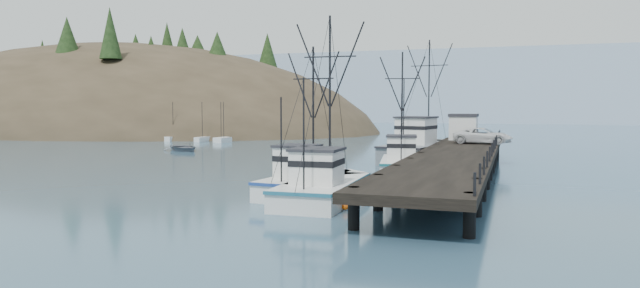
% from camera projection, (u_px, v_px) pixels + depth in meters
% --- Properties ---
extents(ground, '(400.00, 400.00, 0.00)m').
position_uv_depth(ground, '(187.00, 202.00, 33.86)').
color(ground, '#2F5068').
rests_on(ground, ground).
extents(pier, '(6.00, 44.00, 2.00)m').
position_uv_depth(pier, '(454.00, 157.00, 44.34)').
color(pier, black).
rests_on(pier, ground).
extents(headland, '(134.80, 78.00, 51.00)m').
position_uv_depth(headland, '(90.00, 149.00, 132.54)').
color(headland, '#382D1E').
rests_on(headland, ground).
extents(distant_ridge, '(360.00, 40.00, 26.00)m').
position_uv_depth(distant_ridge, '(488.00, 122.00, 191.15)').
color(distant_ridge, '#9EB2C6').
rests_on(distant_ridge, ground).
extents(distant_ridge_far, '(180.00, 25.00, 18.00)m').
position_uv_depth(distant_ridge_far, '(356.00, 120.00, 221.42)').
color(distant_ridge_far, silver).
rests_on(distant_ridge_far, ground).
extents(moored_sailboats, '(18.60, 10.41, 6.35)m').
position_uv_depth(moored_sailboats, '(196.00, 139.00, 91.68)').
color(moored_sailboats, silver).
rests_on(moored_sailboats, ground).
extents(trawler_near, '(4.06, 11.42, 11.56)m').
position_uv_depth(trawler_near, '(325.00, 187.00, 34.40)').
color(trawler_near, silver).
rests_on(trawler_near, ground).
extents(trawler_mid, '(4.19, 9.84, 9.90)m').
position_uv_depth(trawler_mid, '(307.00, 182.00, 36.75)').
color(trawler_mid, silver).
rests_on(trawler_mid, ground).
extents(trawler_far, '(4.80, 10.31, 10.62)m').
position_uv_depth(trawler_far, '(401.00, 163.00, 48.18)').
color(trawler_far, silver).
rests_on(trawler_far, ground).
extents(work_vessel, '(7.10, 15.44, 12.89)m').
position_uv_depth(work_vessel, '(423.00, 149.00, 58.89)').
color(work_vessel, slate).
rests_on(work_vessel, ground).
extents(pier_shed, '(3.00, 3.20, 2.80)m').
position_uv_depth(pier_shed, '(463.00, 127.00, 61.48)').
color(pier_shed, silver).
rests_on(pier_shed, pier).
extents(pickup_truck, '(5.73, 2.95, 1.55)m').
position_uv_depth(pickup_truck, '(483.00, 136.00, 55.22)').
color(pickup_truck, silver).
rests_on(pickup_truck, pier).
extents(motorboat, '(6.82, 6.46, 1.15)m').
position_uv_depth(motorboat, '(184.00, 151.00, 71.31)').
color(motorboat, slate).
rests_on(motorboat, ground).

